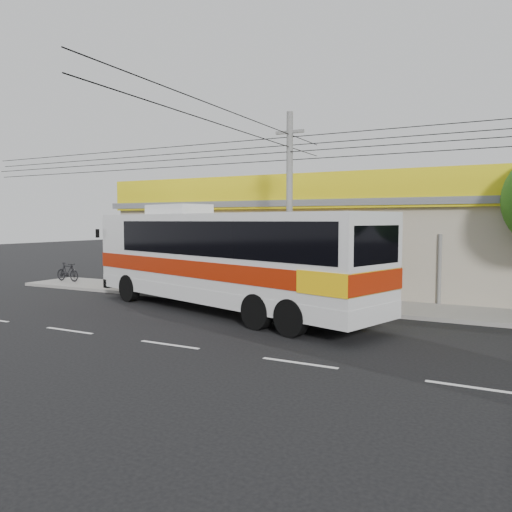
{
  "coord_description": "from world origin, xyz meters",
  "views": [
    {
      "loc": [
        8.62,
        -13.82,
        3.54
      ],
      "look_at": [
        0.45,
        2.0,
        2.28
      ],
      "focal_mm": 35.0,
      "sensor_mm": 36.0,
      "label": 1
    }
  ],
  "objects_px": {
    "utility_pole": "(290,147)",
    "coach_bus": "(226,254)",
    "motorbike_red": "(135,275)",
    "motorbike_dark": "(67,272)"
  },
  "relations": [
    {
      "from": "motorbike_red",
      "to": "motorbike_dark",
      "type": "xyz_separation_m",
      "value": [
        -3.91,
        -1.13,
        0.09
      ]
    },
    {
      "from": "coach_bus",
      "to": "motorbike_red",
      "type": "bearing_deg",
      "value": 169.74
    },
    {
      "from": "motorbike_red",
      "to": "utility_pole",
      "type": "height_order",
      "value": "utility_pole"
    },
    {
      "from": "coach_bus",
      "to": "motorbike_red",
      "type": "xyz_separation_m",
      "value": [
        -8.47,
        4.55,
        -1.68
      ]
    },
    {
      "from": "utility_pole",
      "to": "coach_bus",
      "type": "bearing_deg",
      "value": -139.75
    },
    {
      "from": "motorbike_dark",
      "to": "utility_pole",
      "type": "height_order",
      "value": "utility_pole"
    },
    {
      "from": "motorbike_red",
      "to": "motorbike_dark",
      "type": "bearing_deg",
      "value": 95.79
    },
    {
      "from": "utility_pole",
      "to": "motorbike_red",
      "type": "bearing_deg",
      "value": 164.26
    },
    {
      "from": "coach_bus",
      "to": "motorbike_dark",
      "type": "distance_m",
      "value": 12.94
    },
    {
      "from": "coach_bus",
      "to": "motorbike_dark",
      "type": "relative_size",
      "value": 7.97
    }
  ]
}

